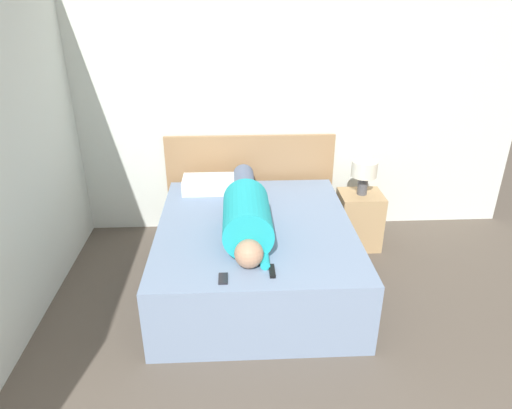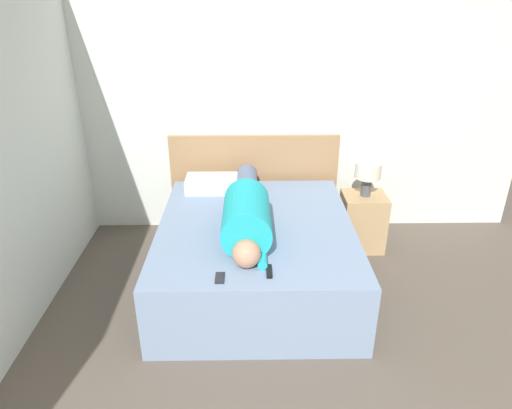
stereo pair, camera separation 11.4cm
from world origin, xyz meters
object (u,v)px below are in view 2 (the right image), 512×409
(table_lamp, at_px, (368,173))
(pillow_near_headboard, at_px, (216,184))
(tv_remote, at_px, (269,271))
(bed, at_px, (256,254))
(cell_phone, at_px, (220,278))
(person_lying, at_px, (247,212))
(nightstand, at_px, (362,221))

(table_lamp, height_order, pillow_near_headboard, table_lamp)
(tv_remote, bearing_deg, table_lamp, 53.68)
(bed, distance_m, cell_phone, 0.90)
(tv_remote, bearing_deg, cell_phone, -168.96)
(bed, distance_m, tv_remote, 0.81)
(person_lying, bearing_deg, table_lamp, 31.80)
(table_lamp, distance_m, person_lying, 1.36)
(table_lamp, relative_size, cell_phone, 2.63)
(nightstand, xyz_separation_m, person_lying, (-1.16, -0.72, 0.47))
(bed, height_order, table_lamp, table_lamp)
(cell_phone, bearing_deg, table_lamp, 46.75)
(bed, xyz_separation_m, cell_phone, (-0.26, -0.81, 0.30))
(bed, distance_m, pillow_near_headboard, 0.90)
(person_lying, height_order, tv_remote, person_lying)
(pillow_near_headboard, bearing_deg, nightstand, -4.12)
(person_lying, xyz_separation_m, pillow_near_headboard, (-0.31, 0.82, -0.09))
(person_lying, distance_m, pillow_near_headboard, 0.88)
(person_lying, distance_m, tv_remote, 0.68)
(table_lamp, bearing_deg, bed, -150.19)
(pillow_near_headboard, bearing_deg, table_lamp, -4.12)
(bed, bearing_deg, table_lamp, 29.81)
(person_lying, height_order, pillow_near_headboard, person_lying)
(bed, distance_m, nightstand, 1.25)
(nightstand, bearing_deg, tv_remote, -126.32)
(bed, distance_m, table_lamp, 1.35)
(person_lying, relative_size, cell_phone, 12.82)
(person_lying, bearing_deg, cell_phone, -104.59)
(table_lamp, xyz_separation_m, cell_phone, (-1.34, -1.43, -0.21))
(nightstand, height_order, table_lamp, table_lamp)
(pillow_near_headboard, bearing_deg, person_lying, -69.55)
(cell_phone, bearing_deg, bed, 72.15)
(table_lamp, height_order, person_lying, person_lying)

